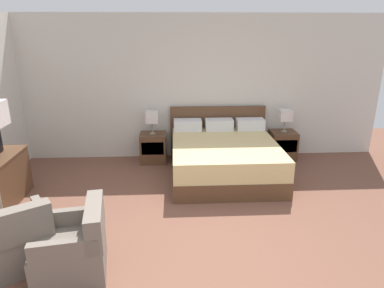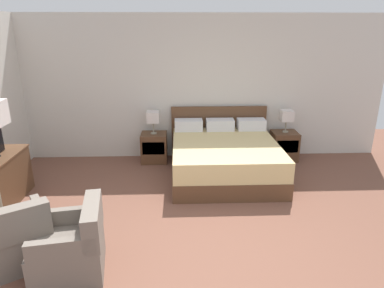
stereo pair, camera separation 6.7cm
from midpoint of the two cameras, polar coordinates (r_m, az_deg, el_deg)
name	(u,v)px [view 2 (the right image)]	position (r m, az deg, el deg)	size (l,w,h in m)	color
ground_plane	(202,266)	(3.88, 2.21, -19.64)	(10.11, 10.11, 0.00)	brown
wall_back	(190,88)	(6.53, 0.04, 9.28)	(7.39, 0.06, 2.67)	beige
bed	(224,157)	(5.87, 5.74, -2.19)	(1.82, 1.97, 1.00)	brown
nightstand_left	(154,147)	(6.50, -6.03, -0.57)	(0.48, 0.43, 0.55)	brown
nightstand_right	(284,146)	(6.80, 15.35, -0.27)	(0.48, 0.43, 0.55)	brown
table_lamp_left	(153,117)	(6.33, -6.21, 4.45)	(0.23, 0.23, 0.42)	gray
table_lamp_right	(287,116)	(6.64, 15.78, 4.52)	(0.23, 0.23, 0.42)	gray
armchair_by_window	(15,239)	(4.19, -27.02, -13.99)	(0.94, 0.95, 0.76)	#70665B
armchair_companion	(72,248)	(3.83, -18.83, -16.07)	(0.79, 0.78, 0.76)	#70665B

